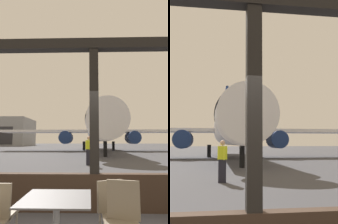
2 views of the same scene
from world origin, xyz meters
The scene contains 7 objects.
ground_plane centered at (0.00, 40.00, 0.00)m, with size 220.00×220.00×0.00m, color #424247.
window_frame centered at (0.00, 0.00, 1.27)m, with size 7.69×0.24×3.73m.
dining_table centered at (-0.51, -1.76, 0.44)m, with size 0.84×0.84×0.73m.
cafe_chair_window_left centered at (0.23, -1.52, 0.52)m, with size 0.51×0.51×0.87m.
cafe_chair_window_right centered at (0.29, -1.84, 0.55)m, with size 0.47×0.47×0.94m.
airplane centered at (1.38, 26.31, 3.31)m, with size 30.81×30.07×10.20m.
ground_crew_worker centered at (-0.15, 8.09, 0.90)m, with size 0.40×0.55×1.74m.
Camera 1 is at (-0.10, -4.35, 1.41)m, focal length 32.18 mm.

